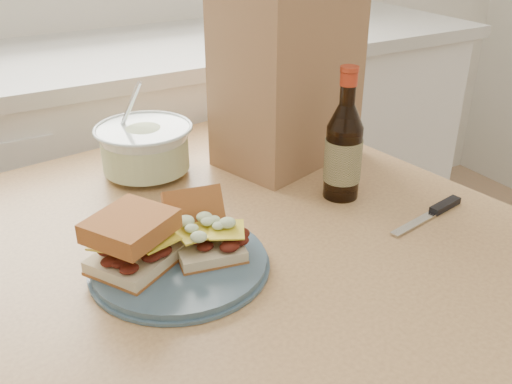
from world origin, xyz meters
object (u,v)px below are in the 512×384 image
dining_table (226,291)px  paper_bag (288,74)px  plate (180,263)px  beer_bottle (343,150)px  coleslaw_bowl (145,151)px

dining_table → paper_bag: paper_bag is taller
dining_table → plate: 0.17m
beer_bottle → paper_bag: paper_bag is taller
dining_table → beer_bottle: bearing=-3.7°
plate → beer_bottle: (0.37, 0.07, 0.09)m
coleslaw_bowl → beer_bottle: 0.41m
beer_bottle → paper_bag: (0.01, 0.21, 0.09)m
plate → paper_bag: size_ratio=0.72×
plate → paper_bag: 0.50m
beer_bottle → paper_bag: bearing=94.0°
coleslaw_bowl → dining_table: bearing=-84.8°
paper_bag → dining_table: bearing=-157.0°
dining_table → beer_bottle: beer_bottle is taller
dining_table → coleslaw_bowl: size_ratio=5.46×
dining_table → beer_bottle: size_ratio=4.31×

